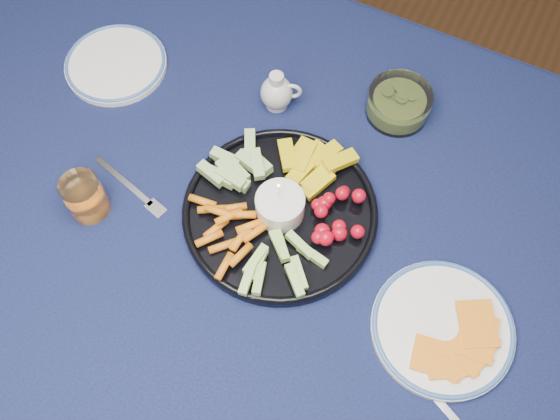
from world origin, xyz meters
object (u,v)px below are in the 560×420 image
at_px(juice_tumbler, 86,198).
at_px(creamer_pitcher, 277,92).
at_px(dining_table, 257,243).
at_px(side_plate_extra, 116,64).
at_px(crudite_platter, 279,210).
at_px(pickle_bowl, 398,104).
at_px(cheese_plate, 443,327).

bearing_deg(juice_tumbler, creamer_pitcher, 61.59).
bearing_deg(juice_tumbler, dining_table, 21.69).
bearing_deg(side_plate_extra, crudite_platter, -18.70).
height_order(pickle_bowl, cheese_plate, pickle_bowl).
bearing_deg(dining_table, creamer_pitcher, 108.67).
relative_size(cheese_plate, juice_tumbler, 2.78).
distance_m(crudite_platter, side_plate_extra, 0.44).
distance_m(dining_table, pickle_bowl, 0.35).
relative_size(crudite_platter, pickle_bowl, 2.84).
bearing_deg(side_plate_extra, creamer_pitcher, 10.79).
relative_size(pickle_bowl, juice_tumbler, 1.45).
bearing_deg(juice_tumbler, pickle_bowl, 47.44).
bearing_deg(creamer_pitcher, dining_table, -71.33).
distance_m(dining_table, crudite_platter, 0.11).
distance_m(crudite_platter, creamer_pitcher, 0.23).
distance_m(crudite_platter, juice_tumbler, 0.32).
bearing_deg(pickle_bowl, creamer_pitcher, -157.65).
xyz_separation_m(creamer_pitcher, cheese_plate, (0.42, -0.26, -0.02)).
xyz_separation_m(dining_table, pickle_bowl, (0.12, 0.31, 0.11)).
bearing_deg(cheese_plate, dining_table, 174.38).
distance_m(juice_tumbler, side_plate_extra, 0.30).
bearing_deg(pickle_bowl, cheese_plate, -58.22).
relative_size(dining_table, pickle_bowl, 14.65).
xyz_separation_m(juice_tumbler, side_plate_extra, (-0.13, 0.27, -0.03)).
height_order(cheese_plate, juice_tumbler, juice_tumbler).
height_order(creamer_pitcher, cheese_plate, creamer_pitcher).
relative_size(crudite_platter, cheese_plate, 1.49).
bearing_deg(pickle_bowl, crudite_platter, -108.55).
height_order(creamer_pitcher, juice_tumbler, creamer_pitcher).
relative_size(dining_table, creamer_pitcher, 20.56).
bearing_deg(cheese_plate, juice_tumbler, -173.38).
height_order(crudite_platter, cheese_plate, crudite_platter).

